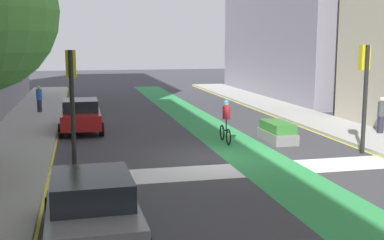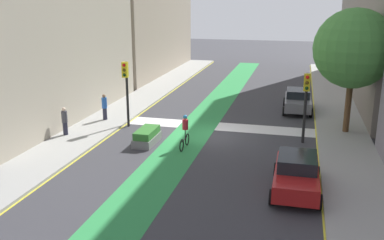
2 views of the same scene
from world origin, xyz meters
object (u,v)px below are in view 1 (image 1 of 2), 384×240
(pedestrian_sidewalk_right_a, at_px, (381,115))
(median_planter, at_px, (277,132))
(car_grey_left_near, at_px, (92,209))
(cyclist_in_lane, at_px, (226,120))
(traffic_signal_near_right, at_px, (364,78))
(traffic_signal_near_left, at_px, (72,85))
(pedestrian_sidewalk_left_a, at_px, (39,99))
(car_red_left_far, at_px, (81,115))

(pedestrian_sidewalk_right_a, height_order, median_planter, pedestrian_sidewalk_right_a)
(car_grey_left_near, height_order, cyclist_in_lane, cyclist_in_lane)
(traffic_signal_near_right, height_order, traffic_signal_near_left, traffic_signal_near_right)
(traffic_signal_near_left, distance_m, median_planter, 9.14)
(pedestrian_sidewalk_left_a, bearing_deg, pedestrian_sidewalk_right_a, -34.28)
(pedestrian_sidewalk_left_a, bearing_deg, median_planter, -45.34)
(cyclist_in_lane, xyz_separation_m, pedestrian_sidewalk_left_a, (-8.37, 10.57, -0.03))
(car_grey_left_near, xyz_separation_m, cyclist_in_lane, (5.85, 9.65, 0.17))
(car_red_left_far, relative_size, median_planter, 1.85)
(cyclist_in_lane, distance_m, median_planter, 2.35)
(cyclist_in_lane, bearing_deg, median_planter, -4.91)
(cyclist_in_lane, bearing_deg, pedestrian_sidewalk_right_a, -1.01)
(cyclist_in_lane, bearing_deg, pedestrian_sidewalk_left_a, 128.36)
(traffic_signal_near_left, distance_m, car_grey_left_near, 7.55)
(car_grey_left_near, relative_size, median_planter, 1.87)
(traffic_signal_near_right, xyz_separation_m, car_grey_left_near, (-10.42, -6.67, -2.12))
(car_grey_left_near, bearing_deg, car_red_left_far, 90.63)
(pedestrian_sidewalk_left_a, relative_size, median_planter, 0.69)
(pedestrian_sidewalk_right_a, bearing_deg, traffic_signal_near_left, -170.60)
(car_red_left_far, height_order, pedestrian_sidewalk_left_a, pedestrian_sidewalk_left_a)
(pedestrian_sidewalk_left_a, bearing_deg, cyclist_in_lane, -51.64)
(pedestrian_sidewalk_right_a, distance_m, median_planter, 5.09)
(pedestrian_sidewalk_right_a, bearing_deg, median_planter, -179.25)
(car_red_left_far, bearing_deg, cyclist_in_lane, -34.74)
(car_red_left_far, xyz_separation_m, pedestrian_sidewalk_left_a, (-2.37, 6.41, 0.14))
(pedestrian_sidewalk_right_a, bearing_deg, traffic_signal_near_right, -134.03)
(median_planter, bearing_deg, pedestrian_sidewalk_left_a, 134.66)
(car_grey_left_near, bearing_deg, cyclist_in_lane, 58.78)
(car_grey_left_near, xyz_separation_m, pedestrian_sidewalk_right_a, (13.18, 9.52, 0.19))
(car_red_left_far, bearing_deg, traffic_signal_near_right, -34.04)
(car_grey_left_near, height_order, car_red_left_far, same)
(traffic_signal_near_right, distance_m, car_grey_left_near, 12.55)
(car_red_left_far, distance_m, median_planter, 9.35)
(pedestrian_sidewalk_right_a, relative_size, median_planter, 0.73)
(traffic_signal_near_left, height_order, median_planter, traffic_signal_near_left)
(traffic_signal_near_right, relative_size, car_grey_left_near, 0.98)
(car_red_left_far, height_order, cyclist_in_lane, cyclist_in_lane)
(cyclist_in_lane, bearing_deg, car_red_left_far, 145.26)
(cyclist_in_lane, xyz_separation_m, median_planter, (2.27, -0.20, -0.57))
(traffic_signal_near_right, height_order, car_red_left_far, traffic_signal_near_right)
(traffic_signal_near_right, relative_size, pedestrian_sidewalk_right_a, 2.51)
(median_planter, bearing_deg, car_red_left_far, 152.22)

